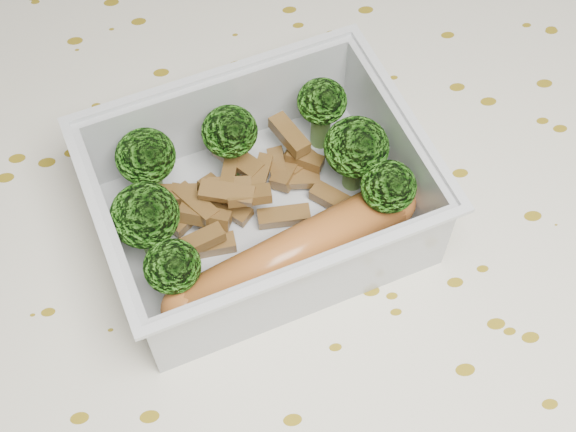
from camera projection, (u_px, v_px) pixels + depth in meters
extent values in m
cube|color=brown|center=(279.00, 269.00, 0.45)|extent=(1.40, 0.90, 0.04)
cube|color=silver|center=(279.00, 249.00, 0.43)|extent=(1.46, 0.96, 0.01)
cube|color=silver|center=(262.00, 221.00, 0.43)|extent=(0.18, 0.15, 0.00)
cube|color=silver|center=(221.00, 112.00, 0.43)|extent=(0.15, 0.04, 0.05)
cube|color=silver|center=(306.00, 288.00, 0.38)|extent=(0.15, 0.04, 0.05)
cube|color=silver|center=(393.00, 147.00, 0.42)|extent=(0.03, 0.11, 0.05)
cube|color=silver|center=(117.00, 245.00, 0.39)|extent=(0.03, 0.11, 0.05)
cube|color=silver|center=(214.00, 74.00, 0.41)|extent=(0.16, 0.04, 0.00)
cube|color=silver|center=(311.00, 269.00, 0.35)|extent=(0.16, 0.04, 0.00)
cube|color=silver|center=(406.00, 112.00, 0.40)|extent=(0.03, 0.12, 0.00)
cube|color=silver|center=(98.00, 220.00, 0.37)|extent=(0.03, 0.12, 0.00)
cylinder|color=#608C3F|center=(152.00, 181.00, 0.43)|extent=(0.01, 0.01, 0.02)
ellipsoid|color=#3E8D1F|center=(145.00, 156.00, 0.41)|extent=(0.03, 0.03, 0.03)
cylinder|color=#608C3F|center=(232.00, 157.00, 0.43)|extent=(0.01, 0.01, 0.02)
ellipsoid|color=#3E8D1F|center=(230.00, 131.00, 0.42)|extent=(0.03, 0.03, 0.03)
cylinder|color=#608C3F|center=(321.00, 127.00, 0.44)|extent=(0.01, 0.01, 0.03)
ellipsoid|color=#3E8D1F|center=(322.00, 101.00, 0.42)|extent=(0.03, 0.03, 0.02)
cylinder|color=#608C3F|center=(152.00, 238.00, 0.41)|extent=(0.01, 0.01, 0.02)
ellipsoid|color=#3E8D1F|center=(145.00, 215.00, 0.39)|extent=(0.03, 0.03, 0.03)
cylinder|color=#608C3F|center=(353.00, 172.00, 0.43)|extent=(0.01, 0.01, 0.02)
ellipsoid|color=#3E8D1F|center=(356.00, 147.00, 0.41)|extent=(0.03, 0.03, 0.03)
cylinder|color=#608C3F|center=(178.00, 287.00, 0.39)|extent=(0.01, 0.01, 0.03)
ellipsoid|color=#3E8D1F|center=(172.00, 266.00, 0.37)|extent=(0.03, 0.03, 0.02)
cylinder|color=#608C3F|center=(384.00, 210.00, 0.42)|extent=(0.01, 0.01, 0.03)
ellipsoid|color=#3E8D1F|center=(389.00, 187.00, 0.40)|extent=(0.03, 0.03, 0.02)
cube|color=brown|center=(195.00, 203.00, 0.42)|extent=(0.02, 0.03, 0.01)
cube|color=brown|center=(217.00, 192.00, 0.43)|extent=(0.02, 0.02, 0.01)
cube|color=brown|center=(332.00, 199.00, 0.43)|extent=(0.02, 0.02, 0.01)
cube|color=brown|center=(205.00, 217.00, 0.41)|extent=(0.03, 0.02, 0.01)
cube|color=brown|center=(261.00, 173.00, 0.43)|extent=(0.02, 0.02, 0.01)
cube|color=brown|center=(230.00, 171.00, 0.43)|extent=(0.01, 0.03, 0.01)
cube|color=brown|center=(288.00, 171.00, 0.44)|extent=(0.02, 0.03, 0.01)
cube|color=brown|center=(227.00, 193.00, 0.41)|extent=(0.03, 0.02, 0.01)
cube|color=brown|center=(238.00, 159.00, 0.43)|extent=(0.03, 0.03, 0.01)
cube|color=brown|center=(303.00, 164.00, 0.44)|extent=(0.02, 0.02, 0.01)
cube|color=brown|center=(215.00, 245.00, 0.41)|extent=(0.02, 0.01, 0.01)
cube|color=brown|center=(301.00, 179.00, 0.43)|extent=(0.02, 0.01, 0.01)
cube|color=brown|center=(228.00, 206.00, 0.43)|extent=(0.03, 0.03, 0.01)
cube|color=brown|center=(186.00, 219.00, 0.42)|extent=(0.02, 0.02, 0.01)
cube|color=brown|center=(284.00, 216.00, 0.42)|extent=(0.03, 0.01, 0.01)
cube|color=brown|center=(201.00, 240.00, 0.41)|extent=(0.03, 0.02, 0.01)
cube|color=brown|center=(230.00, 188.00, 0.42)|extent=(0.02, 0.01, 0.01)
cube|color=brown|center=(289.00, 135.00, 0.43)|extent=(0.02, 0.03, 0.01)
cube|color=brown|center=(305.00, 159.00, 0.43)|extent=(0.02, 0.02, 0.01)
cube|color=brown|center=(177.00, 201.00, 0.43)|extent=(0.01, 0.02, 0.01)
cube|color=brown|center=(278.00, 166.00, 0.44)|extent=(0.01, 0.02, 0.01)
cube|color=brown|center=(249.00, 196.00, 0.41)|extent=(0.02, 0.01, 0.01)
cube|color=brown|center=(182.00, 205.00, 0.42)|extent=(0.02, 0.02, 0.01)
cube|color=brown|center=(173.00, 195.00, 0.42)|extent=(0.03, 0.01, 0.01)
cylinder|color=#B06027|center=(293.00, 254.00, 0.40)|extent=(0.12, 0.07, 0.02)
sphere|color=#B06027|center=(392.00, 203.00, 0.41)|extent=(0.02, 0.02, 0.02)
sphere|color=#B06027|center=(187.00, 309.00, 0.38)|extent=(0.02, 0.02, 0.02)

